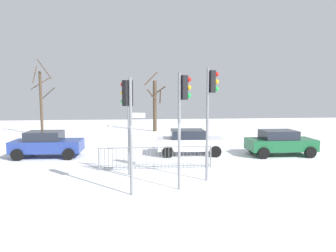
{
  "coord_description": "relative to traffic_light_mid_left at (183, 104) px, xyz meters",
  "views": [
    {
      "loc": [
        -0.94,
        -12.1,
        3.7
      ],
      "look_at": [
        0.6,
        2.93,
        2.05
      ],
      "focal_mm": 33.99,
      "sensor_mm": 36.0,
      "label": 1
    }
  ],
  "objects": [
    {
      "name": "ground_plane",
      "position": [
        -0.8,
        0.42,
        -3.22
      ],
      "size": [
        60.0,
        60.0,
        0.0
      ],
      "primitive_type": "plane",
      "color": "white"
    },
    {
      "name": "traffic_light_foreground_left",
      "position": [
        1.31,
        1.07,
        0.18
      ],
      "size": [
        0.54,
        0.38,
        4.64
      ],
      "rotation": [
        0.0,
        0.0,
        5.07
      ],
      "color": "slate",
      "rests_on": "ground"
    },
    {
      "name": "pedestrian_guard_railing",
      "position": [
        -0.8,
        3.22,
        -2.66
      ],
      "size": [
        5.41,
        0.14,
        1.07
      ],
      "rotation": [
        0.0,
        0.0,
        0.01
      ],
      "color": "slate",
      "rests_on": "ground"
    },
    {
      "name": "bare_tree_left",
      "position": [
        0.05,
        17.77,
        -0.66
      ],
      "size": [
        2.03,
        1.84,
        5.54
      ],
      "color": "#473828",
      "rests_on": "ground"
    },
    {
      "name": "direction_sign_post",
      "position": [
        -1.98,
        2.2,
        -1.52
      ],
      "size": [
        0.77,
        0.26,
        3.02
      ],
      "rotation": [
        0.0,
        0.0,
        -0.27
      ],
      "color": "slate",
      "rests_on": "ground"
    },
    {
      "name": "car_blue_mid",
      "position": [
        -6.74,
        6.58,
        -2.45
      ],
      "size": [
        3.84,
        2.01,
        1.47
      ],
      "rotation": [
        0.0,
        0.0,
        -0.03
      ],
      "color": "navy",
      "rests_on": "ground"
    },
    {
      "name": "car_white_far",
      "position": [
        1.38,
        6.52,
        -2.45
      ],
      "size": [
        3.87,
        2.07,
        1.47
      ],
      "rotation": [
        0.0,
        0.0,
        -0.04
      ],
      "color": "silver",
      "rests_on": "ground"
    },
    {
      "name": "car_green_trailing",
      "position": [
        6.56,
        5.73,
        -2.45
      ],
      "size": [
        3.82,
        1.95,
        1.47
      ],
      "rotation": [
        0.0,
        0.0,
        -0.01
      ],
      "color": "#195933",
      "rests_on": "ground"
    },
    {
      "name": "traffic_light_mid_left",
      "position": [
        0.0,
        0.0,
        0.0
      ],
      "size": [
        0.53,
        0.4,
        4.39
      ],
      "rotation": [
        0.0,
        0.0,
        5.17
      ],
      "color": "slate",
      "rests_on": "ground"
    },
    {
      "name": "bare_tree_centre",
      "position": [
        -9.6,
        15.92,
        -0.25
      ],
      "size": [
        2.15,
        2.08,
        6.26
      ],
      "color": "#473828",
      "rests_on": "ground"
    },
    {
      "name": "traffic_light_mid_right",
      "position": [
        -2.0,
        -0.41,
        -0.15
      ],
      "size": [
        0.45,
        0.49,
        4.19
      ],
      "rotation": [
        0.0,
        0.0,
        0.65
      ],
      "color": "slate",
      "rests_on": "ground"
    }
  ]
}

